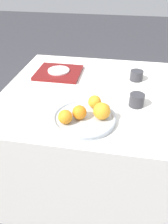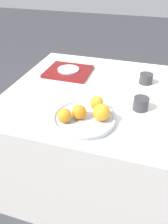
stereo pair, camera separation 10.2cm
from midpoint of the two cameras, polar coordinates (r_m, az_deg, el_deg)
The scene contains 11 objects.
ground_plane at distance 1.78m, azimuth 2.75°, elevation -15.96°, with size 12.00×12.00×0.00m, color #38383D.
table at distance 1.51m, azimuth 3.15°, elevation -7.01°, with size 1.22×1.00×0.75m.
fruit_platter at distance 1.04m, azimuth -2.80°, elevation -1.71°, with size 0.31×0.31×0.03m.
orange_0 at distance 1.01m, azimuth -4.09°, elevation -0.20°, with size 0.07×0.07×0.07m.
orange_1 at distance 1.09m, azimuth 0.12°, elevation 2.58°, with size 0.07×0.07×0.07m.
orange_2 at distance 1.01m, azimuth 1.74°, elevation 0.15°, with size 0.08×0.08×0.08m.
orange_3 at distance 0.99m, azimuth -7.86°, elevation -1.37°, with size 0.07×0.07×0.07m.
serving_tray at distance 1.51m, azimuth -8.57°, elevation 10.11°, with size 0.29×0.26×0.02m.
side_plate at distance 1.50m, azimuth -8.62°, elevation 10.63°, with size 0.14×0.14×0.01m.
cup_0 at distance 1.43m, azimuth 11.56°, elevation 9.28°, with size 0.08×0.08×0.06m.
cup_1 at distance 1.16m, azimuth 11.18°, elevation 3.01°, with size 0.08×0.08×0.07m.
Camera 1 is at (0.06, -1.13, 1.38)m, focal length 35.00 mm.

